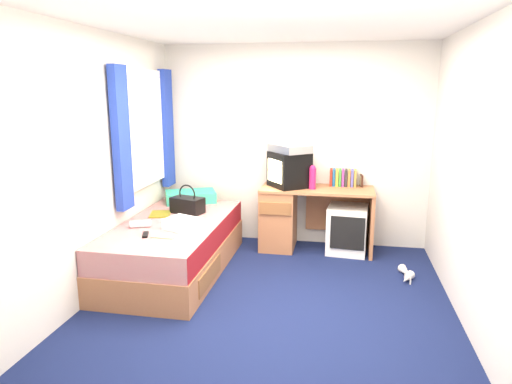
% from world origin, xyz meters
% --- Properties ---
extents(ground, '(3.40, 3.40, 0.00)m').
position_xyz_m(ground, '(0.00, 0.00, 0.00)').
color(ground, '#0C1438').
rests_on(ground, ground).
extents(room_shell, '(3.40, 3.40, 3.40)m').
position_xyz_m(room_shell, '(0.00, 0.00, 1.45)').
color(room_shell, white).
rests_on(room_shell, ground).
extents(bed, '(1.01, 2.00, 0.54)m').
position_xyz_m(bed, '(-1.10, 0.49, 0.27)').
color(bed, '#AB6E47').
rests_on(bed, ground).
extents(pillow, '(0.68, 0.58, 0.13)m').
position_xyz_m(pillow, '(-1.20, 1.33, 0.60)').
color(pillow, '#1B7DB2').
rests_on(pillow, bed).
extents(desk, '(1.30, 0.55, 0.75)m').
position_xyz_m(desk, '(0.04, 1.44, 0.41)').
color(desk, '#AB6E47').
rests_on(desk, ground).
extents(storage_cube, '(0.48, 0.48, 0.56)m').
position_xyz_m(storage_cube, '(0.68, 1.41, 0.28)').
color(storage_cube, white).
rests_on(storage_cube, ground).
extents(crt_tv, '(0.55, 0.56, 0.41)m').
position_xyz_m(crt_tv, '(-0.02, 1.44, 0.95)').
color(crt_tv, black).
rests_on(crt_tv, desk).
extents(vcr, '(0.55, 0.57, 0.09)m').
position_xyz_m(vcr, '(-0.02, 1.44, 1.20)').
color(vcr, '#B7B7B9').
rests_on(vcr, crt_tv).
extents(book_row, '(0.31, 0.13, 0.20)m').
position_xyz_m(book_row, '(0.60, 1.60, 0.85)').
color(book_row, maroon).
rests_on(book_row, desk).
extents(picture_frame, '(0.04, 0.12, 0.14)m').
position_xyz_m(picture_frame, '(0.82, 1.62, 0.82)').
color(picture_frame, black).
rests_on(picture_frame, desk).
extents(pink_water_bottle, '(0.09, 0.09, 0.25)m').
position_xyz_m(pink_water_bottle, '(0.26, 1.36, 0.87)').
color(pink_water_bottle, '#C01B57').
rests_on(pink_water_bottle, desk).
extents(aerosol_can, '(0.05, 0.05, 0.17)m').
position_xyz_m(aerosol_can, '(0.20, 1.43, 0.83)').
color(aerosol_can, white).
rests_on(aerosol_can, desk).
extents(handbag, '(0.39, 0.29, 0.32)m').
position_xyz_m(handbag, '(-1.06, 0.83, 0.63)').
color(handbag, black).
rests_on(handbag, bed).
extents(towel, '(0.39, 0.36, 0.10)m').
position_xyz_m(towel, '(-0.92, 0.26, 0.59)').
color(towel, white).
rests_on(towel, bed).
extents(magazine, '(0.27, 0.32, 0.01)m').
position_xyz_m(magazine, '(-1.33, 0.70, 0.55)').
color(magazine, gold).
rests_on(magazine, bed).
extents(water_bottle, '(0.21, 0.14, 0.07)m').
position_xyz_m(water_bottle, '(-1.34, 0.23, 0.58)').
color(water_bottle, silver).
rests_on(water_bottle, bed).
extents(colour_swatch_fan, '(0.22, 0.07, 0.01)m').
position_xyz_m(colour_swatch_fan, '(-1.00, -0.04, 0.55)').
color(colour_swatch_fan, gold).
rests_on(colour_swatch_fan, bed).
extents(remote_control, '(0.10, 0.17, 0.02)m').
position_xyz_m(remote_control, '(-1.18, -0.01, 0.55)').
color(remote_control, black).
rests_on(remote_control, bed).
extents(window_assembly, '(0.11, 1.42, 1.40)m').
position_xyz_m(window_assembly, '(-1.55, 0.90, 1.42)').
color(window_assembly, silver).
rests_on(window_assembly, room_shell).
extents(white_heels, '(0.17, 0.39, 0.09)m').
position_xyz_m(white_heels, '(1.27, 0.72, 0.04)').
color(white_heels, silver).
rests_on(white_heels, ground).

